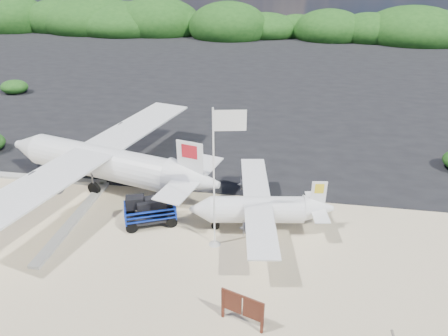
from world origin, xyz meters
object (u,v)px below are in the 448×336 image
at_px(flagpole, 215,244).
at_px(aircraft_small, 129,70).
at_px(signboard, 242,324).
at_px(crew_b, 141,170).
at_px(crew_a, 153,172).
at_px(aircraft_large, 430,113).
at_px(baggage_cart, 151,223).

bearing_deg(flagpole, aircraft_small, 117.43).
height_order(flagpole, aircraft_small, flagpole).
xyz_separation_m(signboard, crew_b, (-6.76, 9.05, 0.74)).
distance_m(signboard, crew_a, 10.45).
height_order(aircraft_large, aircraft_small, aircraft_large).
distance_m(baggage_cart, flagpole, 3.44).
distance_m(flagpole, crew_a, 6.14).
xyz_separation_m(baggage_cart, signboard, (4.97, -5.26, 0.00)).
xyz_separation_m(baggage_cart, aircraft_large, (17.81, 18.49, 0.00)).
relative_size(flagpole, signboard, 3.80).
relative_size(flagpole, aircraft_small, 0.94).
relative_size(crew_b, aircraft_large, 0.09).
xyz_separation_m(flagpole, aircraft_large, (14.53, 19.56, 0.00)).
bearing_deg(crew_b, aircraft_large, -136.68).
bearing_deg(aircraft_small, crew_a, 105.52).
xyz_separation_m(crew_b, aircraft_large, (19.59, 14.70, -0.74)).
bearing_deg(crew_a, signboard, 122.75).
bearing_deg(aircraft_large, baggage_cart, 60.09).
bearing_deg(aircraft_large, crew_a, 53.02).
relative_size(signboard, crew_a, 0.91).
xyz_separation_m(baggage_cart, aircraft_small, (-11.91, 28.18, 0.00)).
bearing_deg(crew_a, baggage_cart, 103.47).
height_order(crew_a, aircraft_small, crew_a).
xyz_separation_m(crew_b, aircraft_small, (-10.12, 24.38, -0.74)).
height_order(signboard, crew_a, crew_a).
bearing_deg(signboard, crew_b, 145.28).
distance_m(crew_a, crew_b, 1.01).
distance_m(signboard, aircraft_large, 26.99).
distance_m(crew_a, aircraft_large, 24.09).
bearing_deg(aircraft_large, signboard, 75.62).
relative_size(crew_a, crew_b, 1.25).
bearing_deg(flagpole, crew_b, 136.10).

